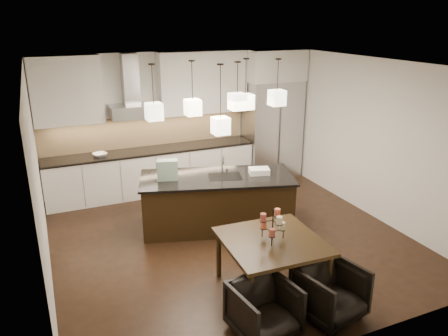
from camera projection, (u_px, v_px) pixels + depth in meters
name	position (u px, v px, depth m)	size (l,w,h in m)	color
floor	(229.00, 238.00, 7.21)	(5.50, 5.50, 0.02)	black
ceiling	(230.00, 64.00, 6.29)	(5.50, 5.50, 0.02)	white
wall_back	(176.00, 120.00, 9.14)	(5.50, 0.02, 2.80)	silver
wall_front	(342.00, 234.00, 4.36)	(5.50, 0.02, 2.80)	silver
wall_left	(37.00, 182.00, 5.71)	(0.02, 5.50, 2.80)	silver
wall_right	(370.00, 138.00, 7.79)	(0.02, 5.50, 2.80)	silver
refrigerator	(272.00, 129.00, 9.71)	(1.20, 0.72, 2.15)	#B7B7BA
fridge_panel	(274.00, 65.00, 9.25)	(1.26, 0.72, 0.65)	silver
lower_cabinets	(153.00, 172.00, 8.94)	(4.21, 0.62, 0.88)	silver
countertop	(152.00, 150.00, 8.79)	(4.21, 0.66, 0.04)	black
backsplash	(147.00, 131.00, 8.94)	(4.21, 0.02, 0.63)	tan
upper_cab_left	(66.00, 91.00, 7.93)	(1.25, 0.35, 1.25)	silver
upper_cab_right	(203.00, 82.00, 8.93)	(1.86, 0.35, 1.25)	silver
hood_canopy	(134.00, 111.00, 8.45)	(0.90, 0.52, 0.24)	#B7B7BA
hood_chimney	(130.00, 79.00, 8.35)	(0.30, 0.28, 0.96)	#B7B7BA
fruit_bowl	(100.00, 155.00, 8.34)	(0.26, 0.26, 0.06)	silver
island_body	(217.00, 203.00, 7.47)	(2.48, 0.99, 0.87)	black
island_top	(217.00, 178.00, 7.32)	(2.56, 1.07, 0.04)	black
faucet	(222.00, 164.00, 7.36)	(0.10, 0.24, 0.38)	silver
tote_bag	(167.00, 170.00, 7.13)	(0.34, 0.18, 0.34)	#225D39
food_container	(259.00, 171.00, 7.43)	(0.34, 0.24, 0.10)	silver
dining_table	(271.00, 265.00, 5.72)	(1.23, 1.23, 0.74)	black
candelabra	(273.00, 225.00, 5.53)	(0.35, 0.35, 0.43)	black
candle_a	(282.00, 226.00, 5.59)	(0.07, 0.07, 0.10)	beige
candle_b	(264.00, 225.00, 5.63)	(0.07, 0.07, 0.10)	#D05937
candle_c	(272.00, 233.00, 5.42)	(0.07, 0.07, 0.10)	#9A4134
candle_d	(277.00, 212.00, 5.61)	(0.07, 0.07, 0.10)	#D05937
candle_e	(263.00, 217.00, 5.47)	(0.07, 0.07, 0.10)	#9A4134
candle_f	(279.00, 220.00, 5.39)	(0.07, 0.07, 0.10)	beige
armchair_left	(264.00, 310.00, 4.93)	(0.68, 0.70, 0.63)	black
armchair_right	(330.00, 292.00, 5.23)	(0.70, 0.72, 0.66)	black
pendant_a	(154.00, 112.00, 6.63)	(0.24, 0.24, 0.26)	#F3E9C5
pendant_b	(193.00, 107.00, 7.14)	(0.24, 0.24, 0.26)	#F3E9C5
pendant_c	(237.00, 102.00, 6.91)	(0.24, 0.24, 0.26)	#F3E9C5
pendant_d	(245.00, 102.00, 7.47)	(0.24, 0.24, 0.26)	#F3E9C5
pendant_e	(277.00, 98.00, 7.38)	(0.24, 0.24, 0.26)	#F3E9C5
pendant_f	(221.00, 126.00, 6.68)	(0.24, 0.24, 0.26)	#F3E9C5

